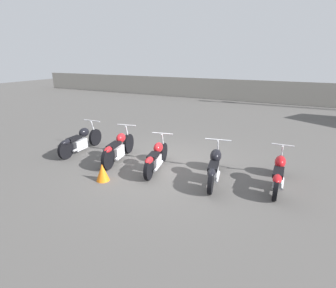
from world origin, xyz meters
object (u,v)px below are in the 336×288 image
object	(u,v)px
motorcycle_slot_2	(156,157)
traffic_cone_near	(102,172)
motorcycle_slot_4	(279,173)
motorcycle_slot_1	(118,148)
motorcycle_slot_0	(80,141)
motorcycle_slot_3	(214,166)

from	to	relation	value
motorcycle_slot_2	traffic_cone_near	world-z (taller)	motorcycle_slot_2
motorcycle_slot_4	traffic_cone_near	distance (m)	4.58
motorcycle_slot_1	motorcycle_slot_2	world-z (taller)	motorcycle_slot_1
motorcycle_slot_0	motorcycle_slot_1	distance (m)	1.68
motorcycle_slot_0	motorcycle_slot_4	distance (m)	6.39
motorcycle_slot_2	motorcycle_slot_3	distance (m)	1.72
motorcycle_slot_3	motorcycle_slot_4	xyz separation A→B (m)	(1.57, 0.36, -0.02)
motorcycle_slot_1	motorcycle_slot_2	bearing A→B (deg)	-14.13
motorcycle_slot_2	motorcycle_slot_4	distance (m)	3.32
motorcycle_slot_0	motorcycle_slot_3	world-z (taller)	motorcycle_slot_0
motorcycle_slot_0	motorcycle_slot_4	world-z (taller)	motorcycle_slot_0
motorcycle_slot_2	traffic_cone_near	distance (m)	1.58
motorcycle_slot_0	motorcycle_slot_1	xyz separation A→B (m)	(1.67, -0.08, 0.02)
motorcycle_slot_1	motorcycle_slot_0	bearing A→B (deg)	167.04
motorcycle_slot_0	motorcycle_slot_3	distance (m)	4.82
motorcycle_slot_1	motorcycle_slot_3	bearing A→B (deg)	-10.30
motorcycle_slot_0	motorcycle_slot_2	distance (m)	3.10
motorcycle_slot_1	motorcycle_slot_2	distance (m)	1.43
motorcycle_slot_1	traffic_cone_near	distance (m)	1.43
motorcycle_slot_3	motorcycle_slot_2	bearing A→B (deg)	172.70
motorcycle_slot_1	motorcycle_slot_3	distance (m)	3.14
motorcycle_slot_4	motorcycle_slot_2	bearing A→B (deg)	-172.97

